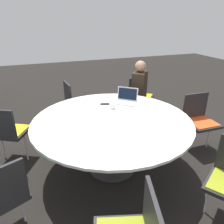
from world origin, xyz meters
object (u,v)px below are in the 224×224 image
object	(u,v)px
chair_0	(138,94)
cell_phone	(105,104)
laptop	(126,99)
chair_6	(199,117)
coffee_cup	(112,106)
person_0	(140,88)
chair_2	(7,129)
chair_1	(75,100)

from	to	relation	value
chair_0	cell_phone	bearing A→B (deg)	-8.95
chair_0	laptop	distance (m)	1.13
chair_6	coffee_cup	bearing A→B (deg)	-11.53
chair_6	person_0	world-z (taller)	person_0
chair_2	coffee_cup	bearing A→B (deg)	16.90
laptop	cell_phone	xyz separation A→B (m)	(0.03, 0.33, -0.05)
chair_6	chair_2	bearing A→B (deg)	-10.93
chair_1	cell_phone	world-z (taller)	chair_1
laptop	person_0	bearing A→B (deg)	88.97
laptop	coffee_cup	size ratio (longest dim) A/B	4.87
chair_1	chair_6	distance (m)	2.14
chair_6	coffee_cup	distance (m)	1.36
laptop	chair_1	bearing A→B (deg)	163.26
chair_6	chair_0	bearing A→B (deg)	-73.28
chair_0	chair_2	xyz separation A→B (m)	(-0.74, 2.35, 0.00)
chair_6	coffee_cup	xyz separation A→B (m)	(0.30, 1.30, 0.26)
chair_6	cell_phone	size ratio (longest dim) A/B	5.61
person_0	cell_phone	xyz separation A→B (m)	(-0.61, 0.89, 0.03)
chair_2	person_0	distance (m)	2.32
laptop	cell_phone	bearing A→B (deg)	-144.87
chair_0	chair_1	world-z (taller)	same
person_0	laptop	xyz separation A→B (m)	(-0.64, 0.56, 0.08)
chair_1	chair_6	size ratio (longest dim) A/B	1.00
chair_0	chair_1	xyz separation A→B (m)	(0.05, 1.26, 0.00)
chair_1	coffee_cup	distance (m)	1.16
chair_1	chair_2	distance (m)	1.35
chair_2	cell_phone	world-z (taller)	chair_2
person_0	laptop	distance (m)	0.86
chair_0	laptop	bearing A→B (deg)	3.53
chair_0	coffee_cup	distance (m)	1.42
chair_6	laptop	distance (m)	1.15
chair_0	chair_6	xyz separation A→B (m)	(-1.33, -0.37, 0.00)
laptop	cell_phone	world-z (taller)	laptop
chair_2	chair_6	xyz separation A→B (m)	(-0.59, -2.72, 0.00)
chair_1	person_0	xyz separation A→B (m)	(-0.29, -1.17, 0.19)
coffee_cup	chair_1	bearing A→B (deg)	16.66
chair_0	chair_6	size ratio (longest dim) A/B	1.00
chair_2	person_0	size ratio (longest dim) A/B	0.71
chair_2	cell_phone	size ratio (longest dim) A/B	5.61
coffee_cup	laptop	bearing A→B (deg)	-61.58
chair_0	laptop	size ratio (longest dim) A/B	2.20
chair_2	laptop	xyz separation A→B (m)	(-0.14, -1.70, 0.28)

